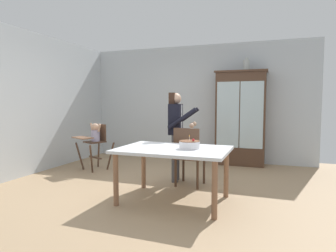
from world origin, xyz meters
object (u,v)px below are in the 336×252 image
at_px(high_chair_with_toddler, 95,138).
at_px(dining_table, 173,154).
at_px(china_cabinet, 240,118).
at_px(birthday_cake, 189,145).
at_px(ceramic_vase, 246,65).
at_px(adult_person, 176,126).
at_px(dining_chair_far_side, 188,153).

xyz_separation_m(high_chair_with_toddler, dining_table, (2.10, -1.27, -0.00)).
relative_size(china_cabinet, birthday_cake, 7.31).
relative_size(ceramic_vase, adult_person, 0.18).
bearing_deg(birthday_cake, ceramic_vase, 79.39).
xyz_separation_m(china_cabinet, birthday_cake, (-0.41, -2.72, -0.24)).
height_order(high_chair_with_toddler, adult_person, adult_person).
relative_size(birthday_cake, dining_chair_far_side, 0.29).
bearing_deg(china_cabinet, high_chair_with_toddler, -151.34).
bearing_deg(china_cabinet, adult_person, -117.52).
bearing_deg(dining_chair_far_side, ceramic_vase, -106.05).
bearing_deg(adult_person, dining_table, -172.15).
xyz_separation_m(dining_table, birthday_cake, (0.22, 0.03, 0.14)).
height_order(china_cabinet, adult_person, china_cabinet).
bearing_deg(adult_person, china_cabinet, -35.69).
bearing_deg(adult_person, dining_chair_far_side, -140.60).
relative_size(high_chair_with_toddler, dining_chair_far_side, 0.99).
relative_size(china_cabinet, dining_table, 1.36).
distance_m(high_chair_with_toddler, birthday_cake, 2.63).
height_order(china_cabinet, high_chair_with_toddler, china_cabinet).
distance_m(china_cabinet, ceramic_vase, 1.14).
bearing_deg(china_cabinet, birthday_cake, -98.49).
bearing_deg(ceramic_vase, birthday_cake, -100.61).
bearing_deg(high_chair_with_toddler, birthday_cake, -3.60).
bearing_deg(china_cabinet, dining_chair_far_side, -107.03).
bearing_deg(dining_table, high_chair_with_toddler, 148.85).
xyz_separation_m(adult_person, dining_chair_far_side, (0.29, -0.27, -0.41)).
height_order(ceramic_vase, high_chair_with_toddler, ceramic_vase).
xyz_separation_m(adult_person, birthday_cake, (0.50, -0.97, -0.17)).
bearing_deg(adult_person, high_chair_with_toddler, 73.56).
height_order(china_cabinet, dining_chair_far_side, china_cabinet).
distance_m(dining_table, dining_chair_far_side, 0.74).
bearing_deg(birthday_cake, high_chair_with_toddler, 151.86).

